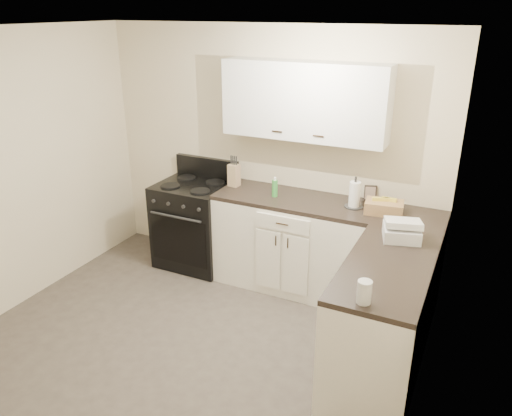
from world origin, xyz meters
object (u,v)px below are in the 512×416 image
at_px(stove, 195,224).
at_px(paper_towel, 355,195).
at_px(countertop_grill, 402,233).
at_px(knife_block, 234,175).
at_px(wicker_basket, 384,207).

distance_m(stove, paper_towel, 1.80).
bearing_deg(countertop_grill, knife_block, 147.54).
distance_m(paper_towel, wicker_basket, 0.29).
height_order(wicker_basket, countertop_grill, wicker_basket).
height_order(knife_block, paper_towel, paper_towel).
relative_size(paper_towel, wicker_basket, 0.74).
distance_m(stove, wicker_basket, 2.04).
relative_size(knife_block, paper_towel, 0.93).
xyz_separation_m(knife_block, wicker_basket, (1.53, -0.06, -0.06)).
xyz_separation_m(stove, wicker_basket, (1.97, 0.02, 0.53)).
xyz_separation_m(wicker_basket, countertop_grill, (0.24, -0.47, -0.00)).
distance_m(wicker_basket, countertop_grill, 0.53).
bearing_deg(stove, wicker_basket, 0.72).
bearing_deg(stove, knife_block, 10.85).
distance_m(paper_towel, countertop_grill, 0.72).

